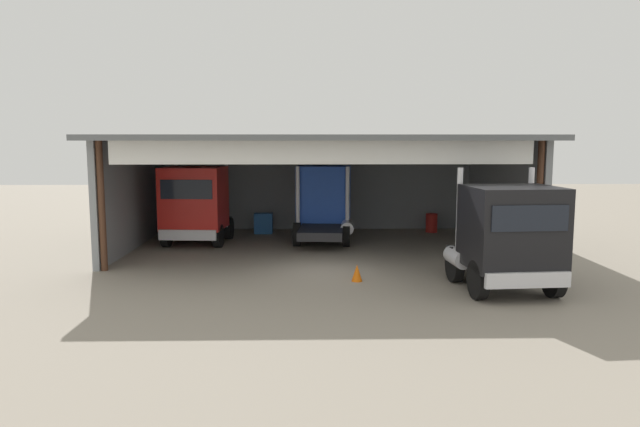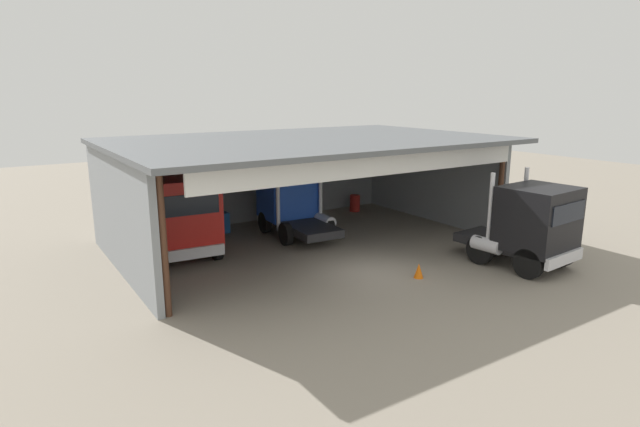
{
  "view_description": "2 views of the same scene",
  "coord_description": "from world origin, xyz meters",
  "px_view_note": "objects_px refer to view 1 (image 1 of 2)",
  "views": [
    {
      "loc": [
        -0.52,
        -20.22,
        4.62
      ],
      "look_at": [
        0.0,
        3.42,
        1.61
      ],
      "focal_mm": 32.56,
      "sensor_mm": 36.0,
      "label": 1
    },
    {
      "loc": [
        -11.92,
        -14.86,
        6.78
      ],
      "look_at": [
        0.0,
        3.42,
        1.61
      ],
      "focal_mm": 29.03,
      "sensor_mm": 36.0,
      "label": 2
    }
  ],
  "objects_px": {
    "truck_black_yard_outside": "(507,236)",
    "truck_blue_left_bay": "(324,202)",
    "oil_drum": "(432,223)",
    "tool_cart": "(264,223)",
    "truck_red_right_bay": "(195,204)",
    "traffic_cone": "(357,273)"
  },
  "relations": [
    {
      "from": "truck_blue_left_bay",
      "to": "traffic_cone",
      "type": "relative_size",
      "value": 9.26
    },
    {
      "from": "truck_blue_left_bay",
      "to": "oil_drum",
      "type": "bearing_deg",
      "value": 26.35
    },
    {
      "from": "tool_cart",
      "to": "traffic_cone",
      "type": "height_order",
      "value": "tool_cart"
    },
    {
      "from": "truck_red_right_bay",
      "to": "traffic_cone",
      "type": "relative_size",
      "value": 8.32
    },
    {
      "from": "truck_black_yard_outside",
      "to": "truck_blue_left_bay",
      "type": "bearing_deg",
      "value": -64.92
    },
    {
      "from": "traffic_cone",
      "to": "tool_cart",
      "type": "bearing_deg",
      "value": 110.93
    },
    {
      "from": "oil_drum",
      "to": "tool_cart",
      "type": "height_order",
      "value": "tool_cart"
    },
    {
      "from": "truck_black_yard_outside",
      "to": "traffic_cone",
      "type": "xyz_separation_m",
      "value": [
        -4.41,
        1.45,
        -1.47
      ]
    },
    {
      "from": "truck_black_yard_outside",
      "to": "traffic_cone",
      "type": "bearing_deg",
      "value": -22.47
    },
    {
      "from": "truck_blue_left_bay",
      "to": "tool_cart",
      "type": "height_order",
      "value": "truck_blue_left_bay"
    },
    {
      "from": "truck_black_yard_outside",
      "to": "tool_cart",
      "type": "xyz_separation_m",
      "value": [
        -8.21,
        11.4,
        -1.25
      ]
    },
    {
      "from": "oil_drum",
      "to": "tool_cart",
      "type": "xyz_separation_m",
      "value": [
        -8.43,
        -0.19,
        0.03
      ]
    },
    {
      "from": "truck_blue_left_bay",
      "to": "traffic_cone",
      "type": "height_order",
      "value": "truck_blue_left_bay"
    },
    {
      "from": "oil_drum",
      "to": "tool_cart",
      "type": "distance_m",
      "value": 8.43
    },
    {
      "from": "oil_drum",
      "to": "tool_cart",
      "type": "bearing_deg",
      "value": -178.71
    },
    {
      "from": "truck_black_yard_outside",
      "to": "oil_drum",
      "type": "bearing_deg",
      "value": -95.31
    },
    {
      "from": "truck_black_yard_outside",
      "to": "tool_cart",
      "type": "height_order",
      "value": "truck_black_yard_outside"
    },
    {
      "from": "truck_red_right_bay",
      "to": "tool_cart",
      "type": "relative_size",
      "value": 4.66
    },
    {
      "from": "truck_black_yard_outside",
      "to": "traffic_cone",
      "type": "height_order",
      "value": "truck_black_yard_outside"
    },
    {
      "from": "truck_blue_left_bay",
      "to": "truck_black_yard_outside",
      "type": "bearing_deg",
      "value": -56.27
    },
    {
      "from": "truck_blue_left_bay",
      "to": "oil_drum",
      "type": "height_order",
      "value": "truck_blue_left_bay"
    },
    {
      "from": "truck_black_yard_outside",
      "to": "truck_red_right_bay",
      "type": "bearing_deg",
      "value": -41.57
    }
  ]
}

